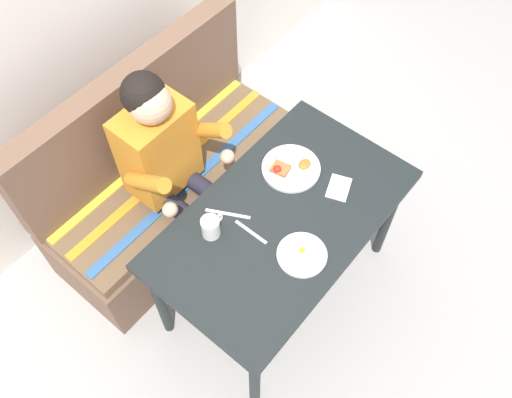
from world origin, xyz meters
The scene contains 10 objects.
ground_plane centered at (0.00, 0.00, 0.00)m, with size 8.00×8.00×0.00m, color #A09F9A.
table centered at (0.00, 0.00, 0.65)m, with size 1.20×0.70×0.73m.
couch centered at (0.00, 0.76, 0.33)m, with size 1.44×0.56×1.00m.
person centered at (-0.10, 0.59, 0.74)m, with size 0.45×0.61×1.21m.
plate_breakfast centered at (0.22, 0.13, 0.74)m, with size 0.27×0.27×0.05m.
plate_eggs centered at (-0.10, -0.18, 0.74)m, with size 0.21×0.21×0.04m.
coffee_mug centered at (-0.26, 0.18, 0.78)m, with size 0.12×0.08×0.10m.
napkin centered at (0.28, -0.10, 0.73)m, with size 0.13×0.09×0.01m, color silver.
fork centered at (-0.15, 0.05, 0.73)m, with size 0.01×0.17×0.01m, color silver.
knife centered at (-0.14, 0.19, 0.73)m, with size 0.01×0.20×0.01m, color silver.
Camera 1 is at (-1.03, -0.70, 2.76)m, focal length 38.48 mm.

